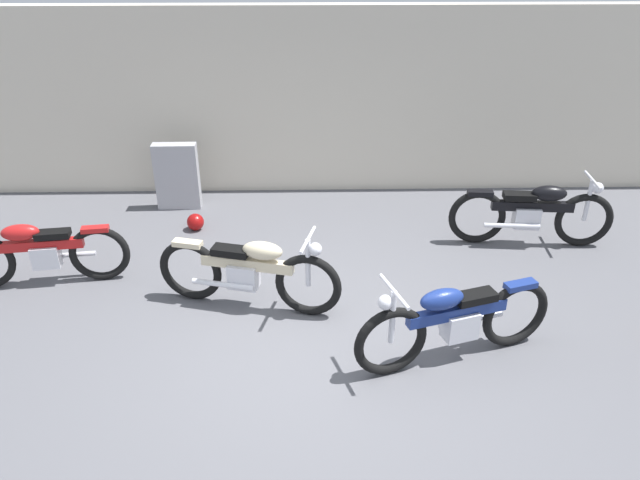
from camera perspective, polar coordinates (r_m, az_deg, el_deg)
The scene contains 8 objects.
ground_plane at distance 6.32m, azimuth -0.69°, elevation -9.99°, with size 40.00×40.00×0.00m, color #56565B.
building_wall at distance 9.56m, azimuth -1.07°, elevation 12.95°, with size 18.00×0.30×2.83m, color beige.
stone_marker at distance 9.32m, azimuth -13.34°, elevation 5.87°, with size 0.64×0.20×1.01m, color #9E9EA3.
helmet at distance 8.71m, azimuth -11.68°, elevation 1.68°, with size 0.24×0.24×0.24m, color maroon.
motorcycle_red at distance 7.84m, azimuth -24.96°, elevation -1.01°, with size 2.01×0.59×0.91m.
motorcycle_blue at distance 6.04m, azimuth 12.56°, elevation -7.42°, with size 2.05×0.86×0.95m.
motorcycle_cream at distance 6.72m, azimuth -6.70°, elevation -2.96°, with size 2.08×0.78×0.95m.
motorcycle_black at distance 8.48m, azimuth 19.43°, elevation 2.44°, with size 2.15×0.60×0.97m.
Camera 1 is at (-0.04, -4.99, 3.89)m, focal length 33.90 mm.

